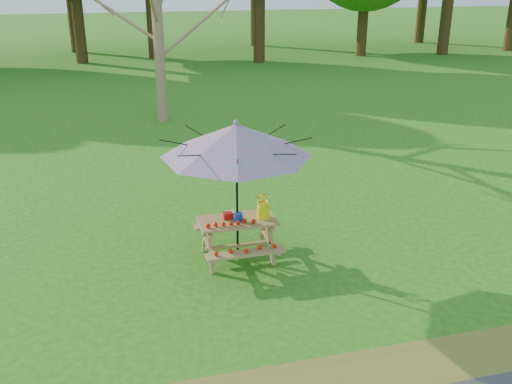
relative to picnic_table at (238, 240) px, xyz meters
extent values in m
plane|color=#226012|center=(-3.18, -0.50, -0.33)|extent=(120.00, 120.00, 0.00)
cylinder|color=#967052|center=(-0.18, 9.33, 2.07)|extent=(0.33, 0.33, 4.79)
cube|color=#A18749|center=(0.00, 0.00, 0.32)|extent=(1.20, 0.62, 0.04)
cube|color=#A18749|center=(0.00, -0.55, 0.03)|extent=(1.20, 0.22, 0.04)
cube|color=#A18749|center=(0.00, 0.55, 0.03)|extent=(1.20, 0.22, 0.04)
cylinder|color=black|center=(0.00, 0.00, 0.80)|extent=(0.04, 0.04, 2.25)
cone|color=teal|center=(0.00, 0.00, 1.62)|extent=(2.70, 2.70, 0.49)
sphere|color=teal|center=(0.00, 0.00, 1.89)|extent=(0.08, 0.08, 0.08)
cube|color=#B1120E|center=(-0.13, 0.08, 0.39)|extent=(0.14, 0.12, 0.10)
cylinder|color=navy|center=(0.00, -0.05, 0.41)|extent=(0.13, 0.13, 0.13)
cube|color=beige|center=(-0.07, 0.18, 0.38)|extent=(0.13, 0.13, 0.07)
cylinder|color=yellow|center=(0.41, -0.03, 0.45)|extent=(0.20, 0.20, 0.20)
imported|color=yellow|center=(0.41, -0.03, 0.64)|extent=(0.34, 0.31, 0.31)
camera|label=1|loc=(-1.78, -7.89, 3.95)|focal=40.00mm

